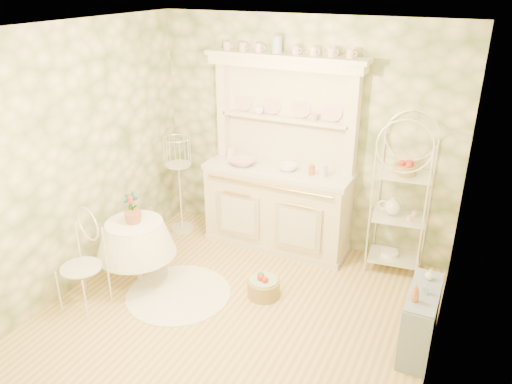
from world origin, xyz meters
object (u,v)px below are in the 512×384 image
at_px(round_table, 137,250).
at_px(birdcage_stand, 179,175).
at_px(side_shelf, 420,320).
at_px(kitchen_dresser, 278,157).
at_px(cafe_chair, 82,271).
at_px(floor_basket, 264,287).
at_px(bakers_rack, 401,202).

height_order(round_table, birdcage_stand, birdcage_stand).
distance_m(side_shelf, round_table, 2.92).
relative_size(kitchen_dresser, side_shelf, 3.25).
bearing_deg(cafe_chair, birdcage_stand, 107.09).
bearing_deg(floor_basket, round_table, -166.32).
relative_size(kitchen_dresser, bakers_rack, 1.37).
xyz_separation_m(kitchen_dresser, round_table, (-1.04, -1.38, -0.77)).
xyz_separation_m(kitchen_dresser, birdcage_stand, (-1.27, -0.17, -0.37)).
xyz_separation_m(kitchen_dresser, cafe_chair, (-1.24, -1.98, -0.73)).
bearing_deg(side_shelf, kitchen_dresser, 154.35).
xyz_separation_m(kitchen_dresser, bakers_rack, (1.42, 0.06, -0.31)).
height_order(bakers_rack, side_shelf, bakers_rack).
height_order(side_shelf, birdcage_stand, birdcage_stand).
relative_size(kitchen_dresser, cafe_chair, 2.79).
height_order(kitchen_dresser, cafe_chair, kitchen_dresser).
relative_size(cafe_chair, birdcage_stand, 0.53).
distance_m(kitchen_dresser, round_table, 1.89).
bearing_deg(birdcage_stand, cafe_chair, -89.01).
relative_size(bakers_rack, round_table, 2.23).
bearing_deg(bakers_rack, floor_basket, -141.81).
distance_m(bakers_rack, floor_basket, 1.73).
height_order(side_shelf, floor_basket, side_shelf).
xyz_separation_m(side_shelf, floor_basket, (-1.57, 0.14, -0.19)).
height_order(kitchen_dresser, birdcage_stand, kitchen_dresser).
xyz_separation_m(cafe_chair, floor_basket, (1.55, 0.92, -0.30)).
height_order(cafe_chair, floor_basket, cafe_chair).
bearing_deg(cafe_chair, side_shelf, 30.29).
distance_m(side_shelf, floor_basket, 1.59).
bearing_deg(cafe_chair, round_table, 87.37).
height_order(bakers_rack, round_table, bakers_rack).
bearing_deg(cafe_chair, bakers_rack, 53.57).
bearing_deg(floor_basket, bakers_rack, 44.99).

